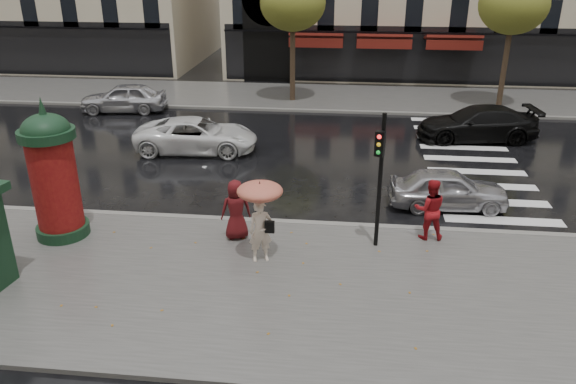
# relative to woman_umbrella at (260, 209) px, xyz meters

# --- Properties ---
(ground) EXTENTS (160.00, 160.00, 0.00)m
(ground) POSITION_rel_woman_umbrella_xyz_m (1.05, -0.65, -1.61)
(ground) COLOR black
(ground) RESTS_ON ground
(near_sidewalk) EXTENTS (90.00, 7.00, 0.12)m
(near_sidewalk) POSITION_rel_woman_umbrella_xyz_m (1.05, -1.15, -1.55)
(near_sidewalk) COLOR #474744
(near_sidewalk) RESTS_ON ground
(far_sidewalk) EXTENTS (90.00, 6.00, 0.12)m
(far_sidewalk) POSITION_rel_woman_umbrella_xyz_m (1.05, 18.35, -1.55)
(far_sidewalk) COLOR #474744
(far_sidewalk) RESTS_ON ground
(near_kerb) EXTENTS (90.00, 0.25, 0.14)m
(near_kerb) POSITION_rel_woman_umbrella_xyz_m (1.05, 2.35, -1.54)
(near_kerb) COLOR slate
(near_kerb) RESTS_ON ground
(far_kerb) EXTENTS (90.00, 0.25, 0.14)m
(far_kerb) POSITION_rel_woman_umbrella_xyz_m (1.05, 15.35, -1.54)
(far_kerb) COLOR slate
(far_kerb) RESTS_ON ground
(zebra_crossing) EXTENTS (3.60, 11.75, 0.01)m
(zebra_crossing) POSITION_rel_woman_umbrella_xyz_m (7.05, 8.95, -1.61)
(zebra_crossing) COLOR silver
(zebra_crossing) RESTS_ON ground
(tree_far_left) EXTENTS (3.40, 3.40, 6.64)m
(tree_far_left) POSITION_rel_woman_umbrella_xyz_m (-0.95, 17.35, 3.56)
(tree_far_left) COLOR #38281C
(tree_far_left) RESTS_ON ground
(tree_far_right) EXTENTS (3.40, 3.40, 6.64)m
(tree_far_right) POSITION_rel_woman_umbrella_xyz_m (10.05, 17.35, 3.56)
(tree_far_right) COLOR #38281C
(tree_far_right) RESTS_ON ground
(woman_umbrella) EXTENTS (1.18, 1.18, 2.26)m
(woman_umbrella) POSITION_rel_woman_umbrella_xyz_m (0.00, 0.00, 0.00)
(woman_umbrella) COLOR #F2DCC7
(woman_umbrella) RESTS_ON near_sidewalk
(woman_red) EXTENTS (0.89, 0.71, 1.79)m
(woman_red) POSITION_rel_woman_umbrella_xyz_m (4.52, 1.75, -0.60)
(woman_red) COLOR maroon
(woman_red) RESTS_ON near_sidewalk
(man_burgundy) EXTENTS (0.99, 0.80, 1.74)m
(man_burgundy) POSITION_rel_woman_umbrella_xyz_m (-0.89, 1.17, -0.62)
(man_burgundy) COLOR #501013
(man_burgundy) RESTS_ON near_sidewalk
(morris_column) EXTENTS (1.50, 1.50, 4.05)m
(morris_column) POSITION_rel_woman_umbrella_xyz_m (-5.90, 0.81, 0.45)
(morris_column) COLOR black
(morris_column) RESTS_ON near_sidewalk
(traffic_light) EXTENTS (0.28, 0.37, 3.78)m
(traffic_light) POSITION_rel_woman_umbrella_xyz_m (3.02, 1.08, 0.80)
(traffic_light) COLOR black
(traffic_light) RESTS_ON near_sidewalk
(car_silver) EXTENTS (3.84, 1.72, 1.28)m
(car_silver) POSITION_rel_woman_umbrella_xyz_m (5.43, 4.21, -0.97)
(car_silver) COLOR #B0AFB4
(car_silver) RESTS_ON ground
(car_white) EXTENTS (5.11, 2.61, 1.38)m
(car_white) POSITION_rel_woman_umbrella_xyz_m (-4.03, 8.70, -0.92)
(car_white) COLOR white
(car_white) RESTS_ON ground
(car_black) EXTENTS (5.30, 2.64, 1.48)m
(car_black) POSITION_rel_woman_umbrella_xyz_m (7.74, 11.54, -0.87)
(car_black) COLOR black
(car_black) RESTS_ON ground
(car_far_silver) EXTENTS (4.50, 2.29, 1.47)m
(car_far_silver) POSITION_rel_woman_umbrella_xyz_m (-9.34, 14.35, -0.88)
(car_far_silver) COLOR #BBBAC0
(car_far_silver) RESTS_ON ground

